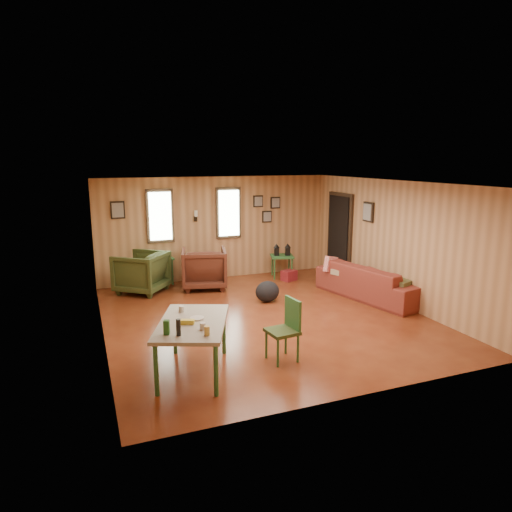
{
  "coord_description": "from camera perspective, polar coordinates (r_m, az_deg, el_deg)",
  "views": [
    {
      "loc": [
        -2.96,
        -7.24,
        2.81
      ],
      "look_at": [
        0.0,
        0.4,
        1.05
      ],
      "focal_mm": 32.0,
      "sensor_mm": 36.0,
      "label": 1
    }
  ],
  "objects": [
    {
      "name": "cooler",
      "position": [
        10.73,
        4.15,
        -2.43
      ],
      "size": [
        0.4,
        0.35,
        0.24
      ],
      "rotation": [
        0.0,
        0.0,
        0.38
      ],
      "color": "maroon",
      "rests_on": "ground"
    },
    {
      "name": "side_table",
      "position": [
        10.91,
        3.27,
        0.21
      ],
      "size": [
        0.64,
        0.64,
        0.83
      ],
      "rotation": [
        0.0,
        0.0,
        -0.27
      ],
      "color": "#306C34",
      "rests_on": "ground"
    },
    {
      "name": "end_table",
      "position": [
        10.56,
        -12.11,
        -1.19
      ],
      "size": [
        0.66,
        0.62,
        0.76
      ],
      "rotation": [
        0.0,
        0.0,
        0.13
      ],
      "color": "#306C34",
      "rests_on": "ground"
    },
    {
      "name": "room",
      "position": [
        8.29,
        1.41,
        0.97
      ],
      "size": [
        5.54,
        6.04,
        2.44
      ],
      "color": "brown",
      "rests_on": "ground"
    },
    {
      "name": "backpack",
      "position": [
        9.1,
        1.43,
        -4.46
      ],
      "size": [
        0.55,
        0.45,
        0.42
      ],
      "rotation": [
        0.0,
        0.0,
        0.18
      ],
      "color": "black",
      "rests_on": "ground"
    },
    {
      "name": "dining_table",
      "position": [
        6.09,
        -7.97,
        -8.69
      ],
      "size": [
        1.31,
        1.63,
        0.93
      ],
      "rotation": [
        0.0,
        0.0,
        -0.38
      ],
      "color": "gray",
      "rests_on": "ground"
    },
    {
      "name": "dining_chair",
      "position": [
        6.5,
        3.82,
        -8.74
      ],
      "size": [
        0.44,
        0.44,
        0.89
      ],
      "rotation": [
        0.0,
        0.0,
        0.12
      ],
      "color": "#34421E",
      "rests_on": "ground"
    },
    {
      "name": "recliner_green",
      "position": [
        9.99,
        -14.12,
        -1.75
      ],
      "size": [
        1.26,
        1.27,
        0.96
      ],
      "primitive_type": "imported",
      "rotation": [
        0.0,
        0.0,
        -2.24
      ],
      "color": "#34421E",
      "rests_on": "ground"
    },
    {
      "name": "sofa",
      "position": [
        9.61,
        14.28,
        -2.37
      ],
      "size": [
        1.2,
        2.48,
        0.93
      ],
      "primitive_type": "imported",
      "rotation": [
        0.0,
        0.0,
        1.79
      ],
      "color": "maroon",
      "rests_on": "ground"
    },
    {
      "name": "recliner_brown",
      "position": [
        10.07,
        -6.5,
        -1.3
      ],
      "size": [
        1.13,
        1.08,
        0.97
      ],
      "primitive_type": "imported",
      "rotation": [
        0.0,
        0.0,
        2.9
      ],
      "color": "#462015",
      "rests_on": "ground"
    },
    {
      "name": "sofa_pillows",
      "position": [
        9.43,
        13.64,
        -2.34
      ],
      "size": [
        1.1,
        1.9,
        0.39
      ],
      "rotation": [
        0.0,
        0.0,
        0.38
      ],
      "color": "#4E522D",
      "rests_on": "sofa"
    }
  ]
}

